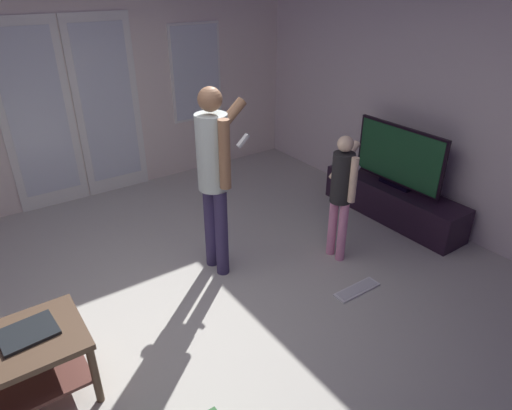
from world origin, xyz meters
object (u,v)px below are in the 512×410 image
(laptop_closed, at_px, (28,332))
(flat_screen_tv, at_px, (399,157))
(person_child, at_px, (342,188))
(loose_keyboard, at_px, (357,290))
(coffee_table, at_px, (1,367))
(tv_stand, at_px, (392,202))
(person_adult, at_px, (214,167))

(laptop_closed, bearing_deg, flat_screen_tv, -0.09)
(person_child, relative_size, loose_keyboard, 2.74)
(coffee_table, relative_size, person_child, 0.82)
(loose_keyboard, relative_size, laptop_closed, 1.38)
(person_child, distance_m, laptop_closed, 2.67)
(laptop_closed, bearing_deg, tv_stand, -0.15)
(loose_keyboard, bearing_deg, laptop_closed, 169.66)
(flat_screen_tv, relative_size, laptop_closed, 3.35)
(person_child, bearing_deg, laptop_closed, -178.79)
(tv_stand, distance_m, flat_screen_tv, 0.53)
(laptop_closed, bearing_deg, person_adult, 13.92)
(person_adult, relative_size, person_child, 1.38)
(tv_stand, xyz_separation_m, person_child, (-1.04, -0.21, 0.53))
(coffee_table, distance_m, flat_screen_tv, 3.91)
(person_child, bearing_deg, person_adult, 154.64)
(person_adult, height_order, loose_keyboard, person_adult)
(loose_keyboard, bearing_deg, flat_screen_tv, 29.41)
(person_adult, bearing_deg, laptop_closed, -161.83)
(coffee_table, relative_size, person_adult, 0.60)
(tv_stand, xyz_separation_m, laptop_closed, (-3.70, -0.27, 0.31))
(flat_screen_tv, relative_size, loose_keyboard, 2.43)
(flat_screen_tv, xyz_separation_m, laptop_closed, (-3.70, -0.27, -0.22))
(coffee_table, height_order, loose_keyboard, coffee_table)
(tv_stand, relative_size, loose_keyboard, 3.74)
(laptop_closed, bearing_deg, coffee_table, -173.84)
(tv_stand, bearing_deg, laptop_closed, -175.89)
(coffee_table, distance_m, loose_keyboard, 2.67)
(tv_stand, bearing_deg, loose_keyboard, -150.75)
(coffee_table, distance_m, person_child, 2.87)
(person_adult, height_order, person_child, person_adult)
(flat_screen_tv, bearing_deg, person_adult, 172.52)
(flat_screen_tv, distance_m, person_adult, 2.09)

